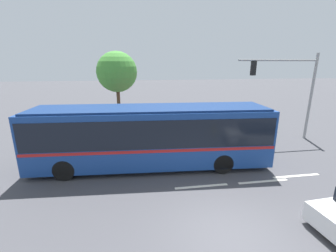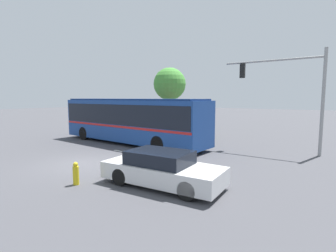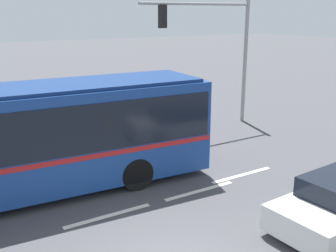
% 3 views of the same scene
% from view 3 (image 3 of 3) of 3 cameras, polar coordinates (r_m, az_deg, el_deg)
% --- Properties ---
extents(city_bus, '(12.09, 3.26, 3.17)m').
position_cam_3_polar(city_bus, '(11.79, -22.55, -1.66)').
color(city_bus, navy).
rests_on(city_bus, ground).
extents(traffic_light_pole, '(5.66, 0.24, 5.92)m').
position_cam_3_polar(traffic_light_pole, '(18.31, 7.52, 12.04)').
color(traffic_light_pole, gray).
rests_on(traffic_light_pole, ground).
extents(lane_stripe_near, '(2.40, 0.16, 0.01)m').
position_cam_3_polar(lane_stripe_near, '(12.08, 4.53, -9.18)').
color(lane_stripe_near, silver).
rests_on(lane_stripe_near, ground).
extents(lane_stripe_mid, '(2.40, 0.16, 0.01)m').
position_cam_3_polar(lane_stripe_mid, '(13.35, 10.48, -6.88)').
color(lane_stripe_mid, silver).
rests_on(lane_stripe_mid, ground).
extents(lane_stripe_far, '(2.40, 0.16, 0.01)m').
position_cam_3_polar(lane_stripe_far, '(10.80, -8.51, -12.53)').
color(lane_stripe_far, silver).
rests_on(lane_stripe_far, ground).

